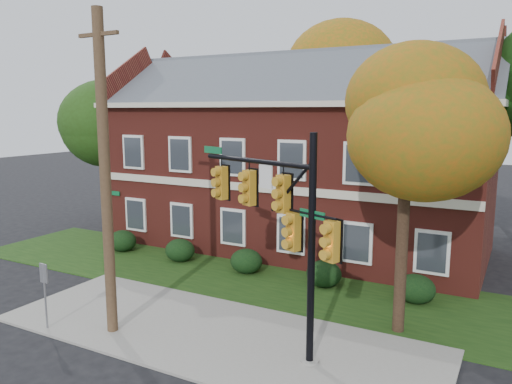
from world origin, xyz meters
The scene contains 15 objects.
ground centered at (0.00, 0.00, 0.00)m, with size 120.00×120.00×0.00m, color black.
sidewalk centered at (0.00, 1.00, 0.04)m, with size 14.00×5.00×0.08m, color gray.
grass_strip centered at (0.00, 6.00, 0.02)m, with size 30.00×6.00×0.04m, color #193811.
apartment_building centered at (-2.00, 11.95, 4.99)m, with size 18.80×8.80×9.74m.
hedge_far_left centered at (-9.00, 6.70, 0.53)m, with size 1.40×1.26×1.05m, color black.
hedge_left centered at (-5.50, 6.70, 0.53)m, with size 1.40×1.26×1.05m, color black.
hedge_center centered at (-2.00, 6.70, 0.53)m, with size 1.40×1.26×1.05m, color black.
hedge_right centered at (1.50, 6.70, 0.53)m, with size 1.40×1.26×1.05m, color black.
hedge_far_right centered at (5.00, 6.70, 0.53)m, with size 1.40×1.26×1.05m, color black.
tree_near_right centered at (5.22, 3.87, 6.67)m, with size 4.50×4.25×8.58m.
tree_left_rear centered at (-11.73, 10.84, 6.68)m, with size 5.40×5.10×8.88m.
tree_far_rear centered at (-0.66, 19.79, 8.84)m, with size 6.84×6.46×11.52m.
traffic_signal centered at (2.29, 1.14, 3.92)m, with size 5.35×2.13×6.31m.
utility_pole centered at (-2.83, -0.31, 4.95)m, with size 1.52×0.33×9.76m.
sign_post centered at (-4.76, -1.18, 1.48)m, with size 0.32×0.06×2.18m.
Camera 1 is at (8.10, -11.09, 6.86)m, focal length 35.00 mm.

